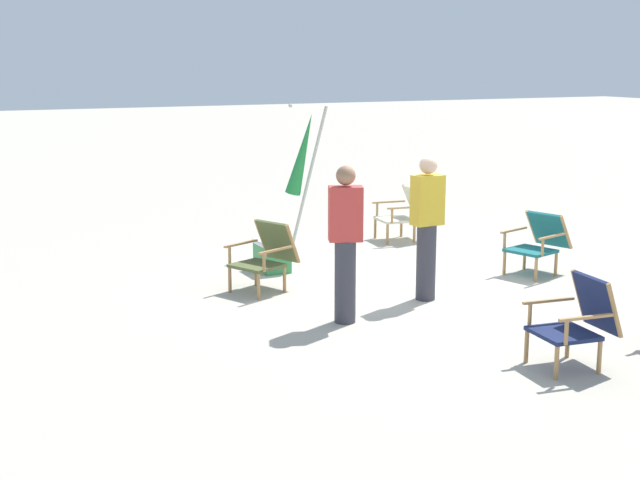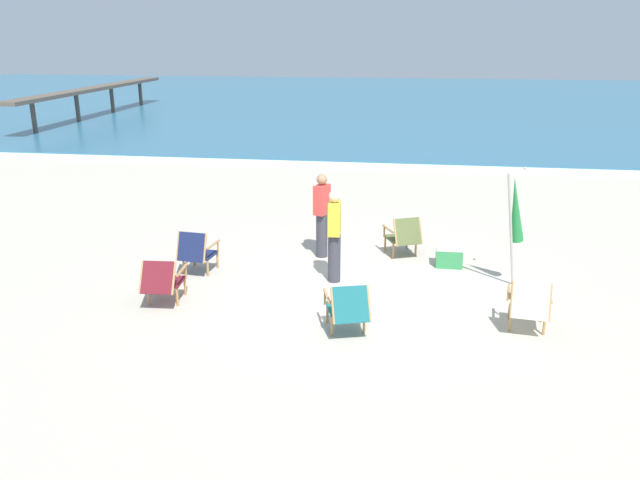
% 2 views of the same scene
% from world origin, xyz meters
% --- Properties ---
extents(ground_plane, '(80.00, 80.00, 0.00)m').
position_xyz_m(ground_plane, '(0.00, 0.00, 0.00)').
color(ground_plane, '#B7AF9E').
extents(sea, '(80.00, 40.00, 0.10)m').
position_xyz_m(sea, '(0.00, 30.54, 0.05)').
color(sea, '#2D6684').
rests_on(sea, ground).
extents(surf_band, '(80.00, 1.10, 0.06)m').
position_xyz_m(surf_band, '(0.00, 10.24, 0.03)').
color(surf_band, white).
rests_on(surf_band, ground).
extents(beach_chair_far_center, '(0.65, 0.73, 0.82)m').
position_xyz_m(beach_chair_far_center, '(-2.85, 0.31, 0.43)').
color(beach_chair_far_center, '#19234C').
rests_on(beach_chair_far_center, ground).
extents(beach_chair_front_left, '(0.65, 0.77, 0.80)m').
position_xyz_m(beach_chair_front_left, '(2.65, -1.21, 0.43)').
color(beach_chair_front_left, beige).
rests_on(beach_chair_front_left, ground).
extents(beach_chair_mid_center, '(0.81, 0.88, 0.80)m').
position_xyz_m(beach_chair_mid_center, '(0.81, 1.78, 0.43)').
color(beach_chair_mid_center, '#515B33').
rests_on(beach_chair_mid_center, ground).
extents(beach_chair_back_right, '(0.77, 0.91, 0.77)m').
position_xyz_m(beach_chair_back_right, '(0.07, -1.64, 0.42)').
color(beach_chair_back_right, '#196066').
rests_on(beach_chair_back_right, ground).
extents(beach_chair_front_right, '(0.63, 0.81, 0.77)m').
position_xyz_m(beach_chair_front_right, '(-2.94, -1.05, 0.42)').
color(beach_chair_front_right, maroon).
rests_on(beach_chair_front_right, ground).
extents(umbrella_furled_green, '(0.48, 0.56, 2.07)m').
position_xyz_m(umbrella_furled_green, '(2.61, 0.48, 1.35)').
color(umbrella_furled_green, '#B7B2A8').
rests_on(umbrella_furled_green, ground).
extents(person_near_chairs, '(0.22, 0.35, 1.63)m').
position_xyz_m(person_near_chairs, '(-0.37, 0.32, 0.84)').
color(person_near_chairs, '#383842').
rests_on(person_near_chairs, ground).
extents(person_by_waterline, '(0.31, 0.39, 1.63)m').
position_xyz_m(person_by_waterline, '(-0.76, 1.54, 0.84)').
color(person_by_waterline, '#383842').
rests_on(person_by_waterline, ground).
extents(cooler_box, '(0.49, 0.35, 0.40)m').
position_xyz_m(cooler_box, '(1.66, 1.35, 0.20)').
color(cooler_box, '#338C4C').
rests_on(cooler_box, ground).
extents(pier_distant, '(0.90, 14.43, 1.56)m').
position_xyz_m(pier_distant, '(-14.87, 20.11, 1.40)').
color(pier_distant, brown).
rests_on(pier_distant, ground).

